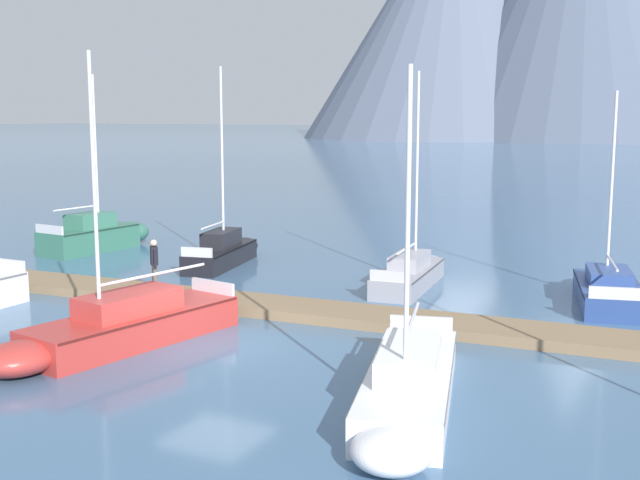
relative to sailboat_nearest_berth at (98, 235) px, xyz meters
The scene contains 10 objects.
ground_plane 16.93m from the sailboat_nearest_berth, 37.52° to the right, with size 700.00×700.00×0.00m, color #426689.
mountain_west_summit 176.67m from the sailboat_nearest_berth, 103.11° to the left, with size 73.59×73.59×60.11m.
dock 14.83m from the sailboat_nearest_berth, 25.16° to the right, with size 30.07×3.93×0.30m.
sailboat_nearest_berth is the anchor object (origin of this frame).
sailboat_mid_dock_port 7.04m from the sailboat_nearest_berth, ahead, with size 2.48×5.99×7.87m.
sailboat_mid_dock_starboard 16.10m from the sailboat_nearest_berth, 45.92° to the right, with size 2.93×7.62×7.58m.
sailboat_far_berth 15.25m from the sailboat_nearest_berth, ahead, with size 2.11×6.47×7.52m.
sailboat_outer_slip 23.16m from the sailboat_nearest_berth, 32.20° to the right, with size 3.52×7.46×6.97m.
sailboat_end_of_dock 21.81m from the sailboat_nearest_berth, ahead, with size 3.10×6.20×6.77m.
person_on_dock 10.83m from the sailboat_nearest_berth, 38.03° to the right, with size 0.45×0.44×1.69m.
Camera 1 is at (11.90, -17.07, 6.07)m, focal length 45.53 mm.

